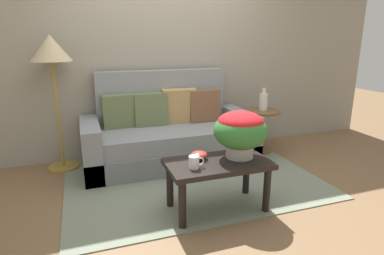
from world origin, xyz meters
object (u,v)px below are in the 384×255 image
potted_plant (240,130)px  table_vase (263,101)px  coffee_mug (194,162)px  floor_lamp (51,57)px  snack_bowl (199,155)px  coffee_table (218,170)px  side_table (261,123)px  couch (169,135)px

potted_plant → table_vase: potted_plant is taller
coffee_mug → table_vase: table_vase is taller
floor_lamp → snack_bowl: 1.98m
coffee_table → potted_plant: bearing=9.3°
coffee_table → side_table: bearing=46.2°
side_table → floor_lamp: 2.66m
potted_plant → coffee_mug: (-0.47, -0.11, -0.20)m
table_vase → coffee_mug: bearing=-137.7°
coffee_table → snack_bowl: (-0.14, 0.10, 0.12)m
coffee_mug → table_vase: size_ratio=0.46×
coffee_table → snack_bowl: bearing=142.9°
couch → potted_plant: (0.31, -1.25, 0.37)m
side_table → potted_plant: potted_plant is taller
floor_lamp → snack_bowl: floor_lamp is taller
floor_lamp → coffee_table: bearing=-47.9°
couch → snack_bowl: bearing=-92.4°
potted_plant → table_vase: 1.53m
table_vase → couch: bearing=177.2°
potted_plant → snack_bowl: (-0.36, 0.07, -0.21)m
side_table → snack_bowl: side_table is taller
coffee_table → table_vase: (1.18, 1.23, 0.31)m
floor_lamp → table_vase: 2.59m
couch → floor_lamp: floor_lamp is taller
side_table → table_vase: bearing=37.0°
side_table → coffee_mug: side_table is taller
coffee_table → table_vase: 1.73m
side_table → coffee_mug: size_ratio=4.29×
couch → floor_lamp: bearing=171.7°
floor_lamp → side_table: bearing=-5.9°
coffee_mug → side_table: bearing=42.4°
floor_lamp → table_vase: bearing=-5.5°
snack_bowl → coffee_table: bearing=-37.1°
side_table → table_vase: 0.30m
couch → coffee_table: 1.29m
potted_plant → coffee_mug: size_ratio=3.54×
floor_lamp → snack_bowl: bearing=-48.9°
snack_bowl → table_vase: bearing=40.4°
coffee_table → coffee_mug: coffee_mug is taller
potted_plant → table_vase: size_ratio=1.62×
coffee_table → couch: bearing=93.9°
side_table → couch: bearing=176.5°
side_table → table_vase: table_vase is taller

